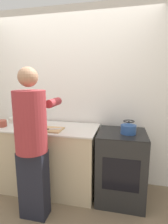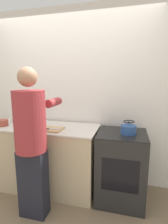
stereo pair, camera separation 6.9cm
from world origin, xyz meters
name	(u,v)px [view 2 (the right image)]	position (x,y,z in m)	size (l,w,h in m)	color
ground_plane	(56,203)	(0.00, 0.00, 0.00)	(12.00, 12.00, 0.00)	#7A664C
wall_back	(72,97)	(0.00, 0.72, 1.30)	(8.00, 0.05, 2.60)	white
counter	(44,156)	(-0.32, 0.33, 0.46)	(1.58, 0.68, 0.91)	#C6B28E
oven	(121,167)	(0.80, 0.29, 0.46)	(0.60, 0.59, 0.91)	black
person	(32,139)	(-0.16, -0.22, 0.92)	(0.38, 0.62, 1.69)	black
cutting_board	(50,129)	(-0.13, 0.18, 0.92)	(0.32, 0.24, 0.02)	tan
knife	(51,129)	(-0.11, 0.16, 0.93)	(0.25, 0.12, 0.01)	silver
kettle	(129,129)	(0.87, 0.26, 0.98)	(0.19, 0.19, 0.16)	#284C8C
bowl_prep	(3,123)	(-0.87, 0.20, 0.96)	(0.15, 0.15, 0.09)	#9E4738
bowl_mixing	(15,120)	(-0.84, 0.45, 0.95)	(0.15, 0.15, 0.08)	silver
canister_jar	(29,116)	(-0.63, 0.50, 1.01)	(0.13, 0.13, 0.19)	#4C4C51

